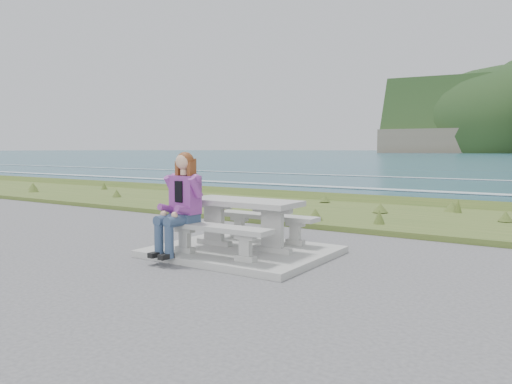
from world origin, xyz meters
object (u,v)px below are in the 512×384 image
seated_woman (178,217)px  picnic_table (242,210)px  bench_seaward (266,220)px  bench_landward (214,232)px

seated_woman → picnic_table: bearing=60.1°
bench_seaward → seated_woman: (-0.55, -1.54, 0.19)m
bench_landward → seated_woman: seated_woman is taller
picnic_table → seated_woman: size_ratio=1.22×
seated_woman → bench_landward: bearing=17.6°
picnic_table → seated_woman: bearing=-123.2°
bench_seaward → seated_woman: size_ratio=1.22×
bench_landward → seated_woman: size_ratio=1.22×
picnic_table → seated_woman: 1.00m
picnic_table → bench_landward: 0.74m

